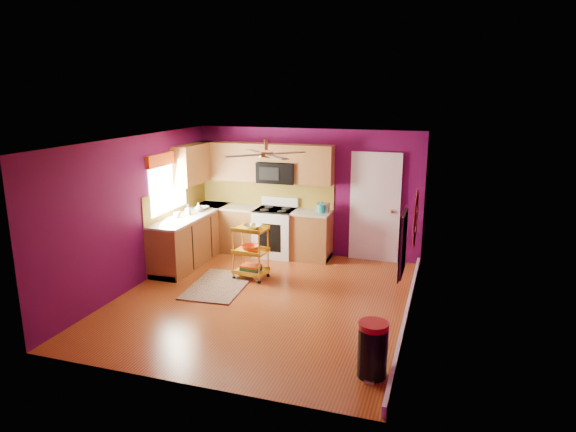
% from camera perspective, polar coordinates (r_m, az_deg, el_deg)
% --- Properties ---
extents(ground, '(5.00, 5.00, 0.00)m').
position_cam_1_polar(ground, '(8.22, -2.78, -9.26)').
color(ground, maroon).
rests_on(ground, ground).
extents(room_envelope, '(4.54, 5.04, 2.52)m').
position_cam_1_polar(room_envelope, '(7.71, -2.74, 1.92)').
color(room_envelope, '#530940').
rests_on(room_envelope, ground).
extents(lower_cabinets, '(2.81, 2.31, 0.94)m').
position_cam_1_polar(lower_cabinets, '(10.15, -6.32, -2.15)').
color(lower_cabinets, brown).
rests_on(lower_cabinets, ground).
extents(electric_range, '(0.76, 0.66, 1.13)m').
position_cam_1_polar(electric_range, '(10.16, -1.41, -1.75)').
color(electric_range, white).
rests_on(electric_range, ground).
extents(upper_cabinetry, '(2.80, 2.30, 1.26)m').
position_cam_1_polar(upper_cabinetry, '(10.13, -5.17, 5.76)').
color(upper_cabinetry, brown).
rests_on(upper_cabinetry, ground).
extents(left_window, '(0.08, 1.35, 1.08)m').
position_cam_1_polar(left_window, '(9.60, -13.19, 4.60)').
color(left_window, white).
rests_on(left_window, ground).
extents(panel_door, '(0.95, 0.11, 2.15)m').
position_cam_1_polar(panel_door, '(9.87, 9.62, 0.82)').
color(panel_door, white).
rests_on(panel_door, ground).
extents(right_wall_art, '(0.04, 2.74, 1.04)m').
position_cam_1_polar(right_wall_art, '(6.97, 13.47, -1.37)').
color(right_wall_art, black).
rests_on(right_wall_art, ground).
extents(ceiling_fan, '(1.01, 1.01, 0.26)m').
position_cam_1_polar(ceiling_fan, '(7.80, -2.46, 6.96)').
color(ceiling_fan, '#BF8C3F').
rests_on(ceiling_fan, ground).
extents(shag_rug, '(0.98, 1.50, 0.02)m').
position_cam_1_polar(shag_rug, '(8.81, -7.70, -7.65)').
color(shag_rug, black).
rests_on(shag_rug, ground).
extents(rolling_cart, '(0.60, 0.46, 1.02)m').
position_cam_1_polar(rolling_cart, '(8.93, -4.13, -3.78)').
color(rolling_cart, yellow).
rests_on(rolling_cart, ground).
extents(trash_can, '(0.36, 0.39, 0.67)m').
position_cam_1_polar(trash_can, '(6.16, 9.38, -14.41)').
color(trash_can, black).
rests_on(trash_can, ground).
extents(teal_kettle, '(0.18, 0.18, 0.21)m').
position_cam_1_polar(teal_kettle, '(9.79, 3.75, 0.87)').
color(teal_kettle, teal).
rests_on(teal_kettle, lower_cabinets).
extents(toaster, '(0.22, 0.15, 0.18)m').
position_cam_1_polar(toaster, '(9.82, 3.93, 0.95)').
color(toaster, beige).
rests_on(toaster, lower_cabinets).
extents(soap_bottle_a, '(0.09, 0.09, 0.19)m').
position_cam_1_polar(soap_bottle_a, '(9.76, -11.06, 0.67)').
color(soap_bottle_a, '#EA3F72').
rests_on(soap_bottle_a, lower_cabinets).
extents(soap_bottle_b, '(0.14, 0.14, 0.18)m').
position_cam_1_polar(soap_bottle_b, '(9.97, -9.92, 0.97)').
color(soap_bottle_b, white).
rests_on(soap_bottle_b, lower_cabinets).
extents(counter_dish, '(0.23, 0.23, 0.06)m').
position_cam_1_polar(counter_dish, '(10.17, -9.44, 0.89)').
color(counter_dish, white).
rests_on(counter_dish, lower_cabinets).
extents(counter_cup, '(0.13, 0.13, 0.11)m').
position_cam_1_polar(counter_cup, '(9.62, -12.23, 0.14)').
color(counter_cup, white).
rests_on(counter_cup, lower_cabinets).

